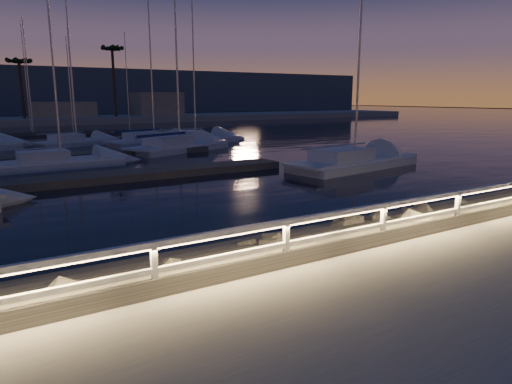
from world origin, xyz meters
TOP-DOWN VIEW (x-y plane):
  - ground at (0.00, 0.00)m, footprint 400.00×400.00m
  - harbor_water at (0.00, 31.22)m, footprint 400.00×440.00m
  - guard_rail at (-0.07, -0.00)m, footprint 44.11×0.12m
  - riprap at (-2.79, 1.55)m, footprint 35.02×2.36m
  - floating_docks at (0.00, 32.50)m, footprint 22.00×36.00m
  - far_shore at (-0.12, 74.05)m, footprint 160.00×14.00m
  - palm_center at (2.00, 73.00)m, footprint 3.00×3.00m
  - palm_right at (16.00, 72.00)m, footprint 3.00×3.00m
  - sailboat_c at (-0.55, 22.05)m, footprint 7.84×2.67m
  - sailboat_d at (14.72, 12.62)m, footprint 10.14×4.46m
  - sailboat_g at (8.80, 32.13)m, footprint 8.86×4.32m
  - sailboat_h at (8.99, 26.54)m, footprint 9.79×6.22m
  - sailboat_k at (2.79, 35.44)m, footprint 7.65×4.45m
  - sailboat_l at (12.82, 32.14)m, footprint 9.16×3.54m

SIDE VIEW (x-z plane):
  - harbor_water at x=0.00m, z-range -1.27..-0.67m
  - floating_docks at x=0.00m, z-range -0.60..-0.20m
  - riprap at x=-2.79m, z-range -0.84..0.38m
  - sailboat_k at x=2.79m, z-range -6.47..6.08m
  - sailboat_c at x=-0.55m, z-range -6.75..6.38m
  - sailboat_l at x=12.82m, z-range -7.73..7.40m
  - sailboat_g at x=8.80m, z-range -7.40..7.09m
  - sailboat_h at x=8.99m, z-range -8.21..7.92m
  - sailboat_d at x=14.72m, z-range -8.43..8.16m
  - ground at x=0.00m, z-range 0.00..0.00m
  - far_shore at x=-0.12m, z-range -2.31..2.89m
  - guard_rail at x=-0.07m, z-range 0.24..1.30m
  - palm_center at x=2.00m, z-range 3.93..13.63m
  - palm_right at x=16.00m, z-range 4.93..17.13m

